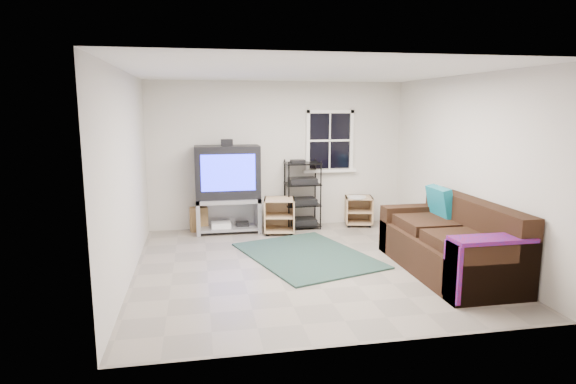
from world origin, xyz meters
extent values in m
plane|color=gray|center=(0.00, 0.00, 0.00)|extent=(4.60, 4.60, 0.00)
plane|color=white|center=(0.00, 0.00, 2.60)|extent=(4.60, 4.60, 0.00)
plane|color=beige|center=(0.00, 2.30, 1.30)|extent=(4.60, 0.00, 4.60)
plane|color=beige|center=(0.00, -2.30, 1.30)|extent=(4.60, 0.00, 4.60)
plane|color=beige|center=(-2.30, 0.00, 1.30)|extent=(0.00, 4.60, 4.60)
plane|color=beige|center=(2.30, 0.00, 1.30)|extent=(0.00, 4.60, 4.60)
cube|color=black|center=(0.95, 2.28, 1.55)|extent=(0.80, 0.01, 1.02)
cube|color=white|center=(0.95, 2.26, 2.07)|extent=(0.88, 0.06, 0.06)
cube|color=white|center=(0.95, 2.25, 1.00)|extent=(0.98, 0.14, 0.05)
cube|color=white|center=(0.54, 2.26, 1.55)|extent=(0.06, 0.06, 1.10)
cube|color=white|center=(1.36, 2.26, 1.55)|extent=(0.06, 0.06, 1.10)
cube|color=white|center=(0.95, 2.27, 1.55)|extent=(0.78, 0.04, 0.04)
cube|color=gray|center=(-0.93, 2.00, 0.57)|extent=(1.10, 0.55, 0.07)
cube|color=gray|center=(-1.45, 2.00, 0.30)|extent=(0.07, 0.55, 0.60)
cube|color=gray|center=(-0.41, 2.00, 0.30)|extent=(0.07, 0.55, 0.60)
cube|color=gray|center=(-0.93, 2.00, 0.08)|extent=(0.97, 0.51, 0.04)
cube|color=gray|center=(-0.93, 2.25, 0.30)|extent=(1.10, 0.04, 0.60)
cube|color=silver|center=(-1.06, 1.95, 0.14)|extent=(0.33, 0.26, 0.09)
cube|color=black|center=(-0.69, 2.00, 0.13)|extent=(0.22, 0.20, 0.07)
cube|color=black|center=(-0.93, 2.00, 1.05)|extent=(1.10, 0.46, 0.90)
cube|color=#1E24FF|center=(-0.93, 1.76, 1.07)|extent=(0.90, 0.01, 0.61)
cube|color=black|center=(-0.93, 2.00, 1.56)|extent=(0.20, 0.14, 0.11)
cylinder|color=black|center=(0.11, 1.85, 0.61)|extent=(0.02, 0.02, 1.22)
cylinder|color=black|center=(0.69, 1.85, 0.61)|extent=(0.02, 0.02, 1.22)
cylinder|color=black|center=(0.11, 2.26, 0.61)|extent=(0.02, 0.02, 1.22)
cylinder|color=black|center=(0.69, 2.26, 0.61)|extent=(0.02, 0.02, 1.22)
cube|color=black|center=(0.40, 2.06, 0.06)|extent=(0.61, 0.45, 0.02)
cube|color=black|center=(0.40, 2.06, 0.12)|extent=(0.48, 0.36, 0.10)
cube|color=black|center=(0.40, 2.06, 0.43)|extent=(0.61, 0.45, 0.02)
cube|color=black|center=(0.40, 2.06, 0.49)|extent=(0.48, 0.36, 0.10)
cube|color=black|center=(0.40, 2.06, 0.80)|extent=(0.61, 0.45, 0.02)
cube|color=black|center=(0.40, 2.06, 0.86)|extent=(0.48, 0.36, 0.10)
cube|color=black|center=(0.40, 2.06, 1.17)|extent=(0.61, 0.45, 0.02)
cube|color=tan|center=(-0.07, 1.76, 0.60)|extent=(0.59, 0.59, 0.02)
cube|color=tan|center=(-0.07, 1.76, 0.06)|extent=(0.59, 0.59, 0.02)
cube|color=tan|center=(-0.31, 1.80, 0.33)|extent=(0.11, 0.51, 0.55)
cube|color=tan|center=(0.17, 1.72, 0.33)|extent=(0.11, 0.51, 0.55)
cube|color=tan|center=(-0.03, 2.00, 0.33)|extent=(0.47, 0.10, 0.55)
cube|color=tan|center=(-0.07, 1.76, 0.31)|extent=(0.54, 0.56, 0.02)
cylinder|color=black|center=(-0.31, 1.59, 0.03)|extent=(0.05, 0.05, 0.05)
cylinder|color=black|center=(0.16, 1.92, 0.03)|extent=(0.05, 0.05, 0.05)
cube|color=tan|center=(1.45, 2.04, 0.52)|extent=(0.57, 0.57, 0.02)
cube|color=tan|center=(1.45, 2.04, 0.06)|extent=(0.57, 0.57, 0.02)
cube|color=tan|center=(1.23, 2.09, 0.29)|extent=(0.13, 0.47, 0.48)
cube|color=tan|center=(1.68, 1.99, 0.29)|extent=(0.13, 0.47, 0.48)
cube|color=tan|center=(1.50, 2.26, 0.29)|extent=(0.43, 0.12, 0.48)
cube|color=tan|center=(1.45, 2.04, 0.27)|extent=(0.53, 0.54, 0.02)
cylinder|color=black|center=(1.23, 1.89, 0.03)|extent=(0.05, 0.05, 0.05)
cylinder|color=black|center=(1.68, 2.18, 0.03)|extent=(0.05, 0.05, 0.05)
cylinder|color=silver|center=(1.38, 1.95, 0.54)|extent=(0.34, 0.34, 0.03)
cube|color=black|center=(1.77, -0.61, 0.24)|extent=(1.01, 2.24, 0.47)
cube|color=black|center=(2.14, -0.61, 0.71)|extent=(0.27, 2.24, 0.48)
cube|color=black|center=(1.77, 0.38, 0.35)|extent=(1.01, 0.27, 0.69)
cube|color=black|center=(1.77, -1.59, 0.35)|extent=(1.01, 0.27, 0.69)
cube|color=black|center=(1.68, -1.06, 0.54)|extent=(0.67, 0.81, 0.15)
cube|color=black|center=(1.68, -0.16, 0.54)|extent=(0.67, 0.81, 0.15)
cube|color=teal|center=(1.97, 0.01, 0.81)|extent=(0.22, 0.54, 0.47)
cube|color=navy|center=(1.74, -1.59, 0.72)|extent=(0.93, 0.34, 0.04)
cube|color=navy|center=(1.28, -1.59, 0.37)|extent=(0.04, 0.34, 0.65)
cube|color=#2F2015|center=(0.10, 0.39, 0.01)|extent=(2.08, 2.46, 0.02)
cube|color=#9F7847|center=(-1.44, 2.15, 0.21)|extent=(0.32, 0.23, 0.43)
camera|label=1|loc=(-1.43, -6.21, 2.16)|focal=30.00mm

